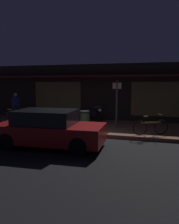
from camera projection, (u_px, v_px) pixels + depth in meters
name	position (u px, v px, depth m)	size (l,w,h in m)	color
ground_plane	(78.00, 142.00, 9.45)	(60.00, 60.00, 0.00)	black
sidewalk_slab	(97.00, 127.00, 12.29)	(18.00, 4.00, 0.15)	brown
storefront_building	(110.00, 92.00, 15.29)	(18.00, 3.30, 3.60)	black
motorcycle	(91.00, 114.00, 13.12)	(1.55, 0.95, 0.97)	black
bicycle_parked	(151.00, 127.00, 10.02)	(1.50, 0.79, 0.91)	black
bicycle_extra	(14.00, 118.00, 12.61)	(1.56, 0.68, 0.91)	black
person_photographer	(16.00, 106.00, 14.11)	(0.42, 0.62, 1.67)	#28232D
sign_post	(117.00, 101.00, 11.46)	(0.44, 0.09, 2.40)	#47474C
trash_bin	(85.00, 120.00, 11.14)	(0.48, 0.48, 0.93)	#2D4C33
parked_car_near	(49.00, 129.00, 8.65)	(4.19, 1.99, 1.42)	black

